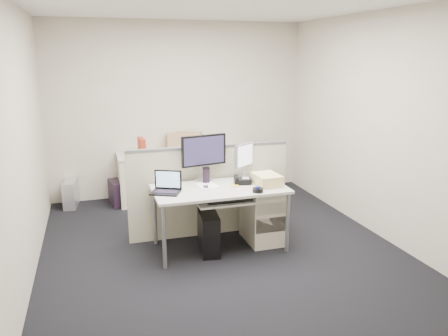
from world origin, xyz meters
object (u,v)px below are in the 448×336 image
object	(u,v)px
monitor_main	(204,158)
desk_phone	(243,181)
desk	(220,193)
laptop	(165,183)

from	to	relation	value
monitor_main	desk_phone	xyz separation A→B (m)	(0.40, -0.24, -0.25)
desk	monitor_main	world-z (taller)	monitor_main
laptop	monitor_main	bearing A→B (deg)	58.92
desk	desk_phone	world-z (taller)	desk_phone
desk	monitor_main	bearing A→B (deg)	107.19
desk_phone	laptop	bearing A→B (deg)	-160.89
desk	laptop	bearing A→B (deg)	-178.15
laptop	desk_phone	bearing A→B (deg)	31.99
desk_phone	monitor_main	bearing A→B (deg)	161.88
desk	desk_phone	bearing A→B (deg)	14.93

